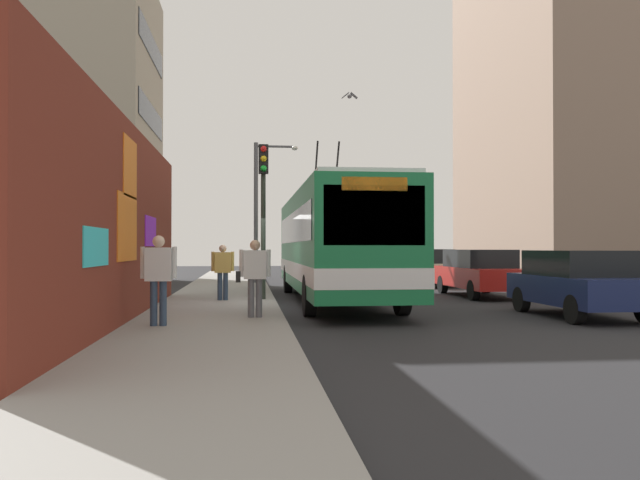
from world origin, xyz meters
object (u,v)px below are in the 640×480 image
object	(u,v)px
traffic_light	(263,195)
street_lamp	(261,201)
pedestrian_near_wall	(159,272)
parked_car_red	(480,272)
pedestrian_at_curb	(255,272)
parked_car_silver	(395,263)
parked_car_navy	(578,282)
pedestrian_midblock	(223,268)
city_bus	(334,241)
parked_car_champagne	(427,266)

from	to	relation	value
traffic_light	street_lamp	world-z (taller)	street_lamp
pedestrian_near_wall	traffic_light	distance (m)	6.73
parked_car_red	pedestrian_at_curb	distance (m)	10.40
parked_car_silver	street_lamp	xyz separation A→B (m)	(-5.95, 7.22, 2.81)
parked_car_silver	pedestrian_at_curb	distance (m)	21.01
parked_car_navy	pedestrian_near_wall	bearing A→B (deg)	101.18
pedestrian_midblock	street_lamp	xyz separation A→B (m)	(9.00, -1.29, 2.57)
city_bus	pedestrian_at_curb	bearing A→B (deg)	155.83
parked_car_silver	traffic_light	xyz separation A→B (m)	(-14.80, 7.35, 2.33)
parked_car_silver	pedestrian_near_wall	size ratio (longest dim) A/B	2.70
parked_car_silver	parked_car_red	bearing A→B (deg)	-180.00
parked_car_red	pedestrian_near_wall	xyz separation A→B (m)	(-8.34, 9.50, 0.34)
city_bus	pedestrian_midblock	size ratio (longest dim) A/B	8.06
parked_car_champagne	street_lamp	bearing A→B (deg)	87.95
city_bus	parked_car_champagne	distance (m)	9.50
parked_car_champagne	parked_car_silver	size ratio (longest dim) A/B	0.96
parked_car_silver	pedestrian_near_wall	distance (m)	22.92
traffic_light	city_bus	bearing A→B (deg)	-71.79
parked_car_red	traffic_light	bearing A→B (deg)	107.27
pedestrian_at_curb	pedestrian_midblock	distance (m)	4.69
city_bus	pedestrian_near_wall	distance (m)	8.04
parked_car_navy	street_lamp	xyz separation A→B (m)	(13.03, 7.22, 2.81)
parked_car_red	parked_car_navy	bearing A→B (deg)	180.00
parked_car_red	pedestrian_midblock	bearing A→B (deg)	105.96
city_bus	parked_car_silver	bearing A→B (deg)	-20.25
parked_car_champagne	parked_car_red	bearing A→B (deg)	-180.00
pedestrian_near_wall	pedestrian_at_curb	xyz separation A→B (m)	(1.30, -1.85, -0.05)
parked_car_navy	pedestrian_near_wall	xyz separation A→B (m)	(-1.88, 9.50, 0.34)
parked_car_champagne	parked_car_silver	xyz separation A→B (m)	(6.21, 0.00, -0.00)
city_bus	pedestrian_midblock	distance (m)	3.50
parked_car_navy	pedestrian_at_curb	distance (m)	7.68
parked_car_red	pedestrian_near_wall	world-z (taller)	pedestrian_near_wall
parked_car_navy	parked_car_champagne	bearing A→B (deg)	-0.00
parked_car_red	parked_car_champagne	distance (m)	6.31
traffic_light	street_lamp	xyz separation A→B (m)	(8.85, -0.13, 0.48)
parked_car_navy	street_lamp	distance (m)	15.16
parked_car_navy	parked_car_champagne	distance (m)	12.78
parked_car_navy	street_lamp	size ratio (longest dim) A/B	0.68
city_bus	parked_car_champagne	world-z (taller)	city_bus
parked_car_red	pedestrian_near_wall	bearing A→B (deg)	131.30
pedestrian_midblock	street_lamp	size ratio (longest dim) A/B	0.26
pedestrian_near_wall	city_bus	bearing A→B (deg)	-32.42
parked_car_red	pedestrian_at_curb	size ratio (longest dim) A/B	2.87
pedestrian_midblock	traffic_light	size ratio (longest dim) A/B	0.35
parked_car_champagne	pedestrian_at_curb	distance (m)	15.39
pedestrian_near_wall	street_lamp	world-z (taller)	street_lamp
traffic_light	street_lamp	size ratio (longest dim) A/B	0.75
parked_car_silver	traffic_light	size ratio (longest dim) A/B	1.04
parked_car_silver	pedestrian_at_curb	world-z (taller)	pedestrian_at_curb
parked_car_champagne	traffic_light	bearing A→B (deg)	139.47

